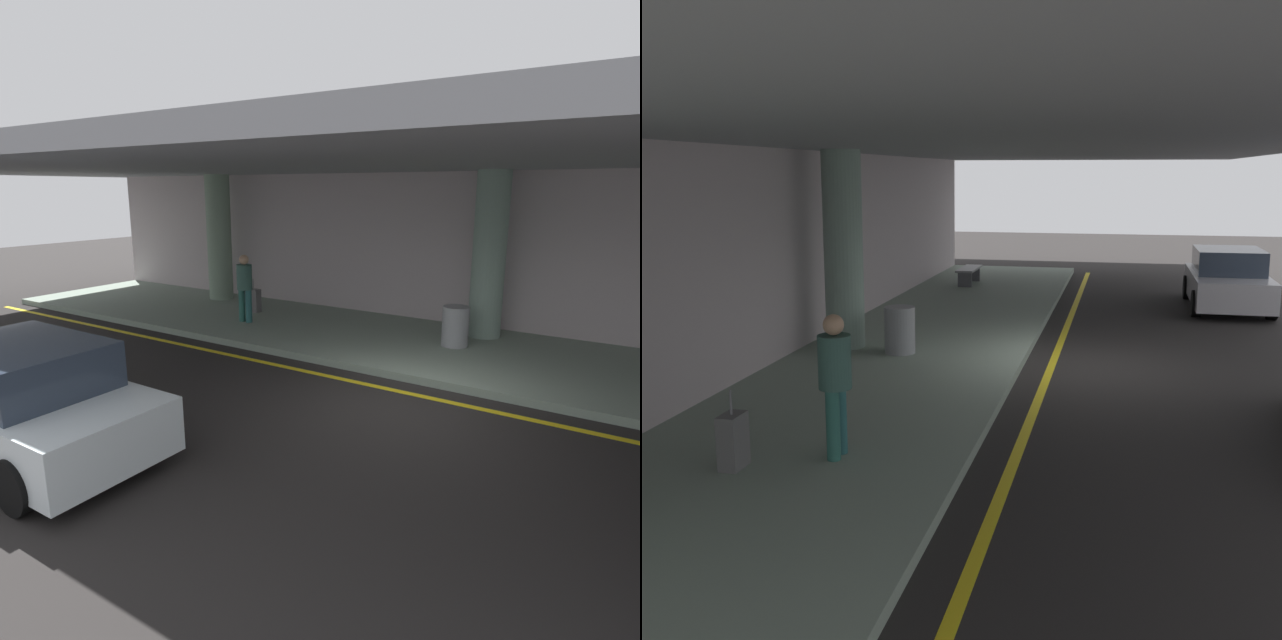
{
  "view_description": "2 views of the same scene",
  "coord_description": "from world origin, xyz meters",
  "views": [
    {
      "loc": [
        3.37,
        -7.62,
        3.4
      ],
      "look_at": [
        -2.42,
        1.32,
        0.82
      ],
      "focal_mm": 30.55,
      "sensor_mm": 36.0,
      "label": 1
    },
    {
      "loc": [
        -13.35,
        -0.67,
        3.4
      ],
      "look_at": [
        -1.1,
        1.93,
        0.97
      ],
      "focal_mm": 42.96,
      "sensor_mm": 36.0,
      "label": 2
    }
  ],
  "objects": [
    {
      "name": "ground_plane",
      "position": [
        0.0,
        0.0,
        0.0
      ],
      "size": [
        60.0,
        60.0,
        0.0
      ],
      "primitive_type": "plane",
      "color": "#262322"
    },
    {
      "name": "sidewalk",
      "position": [
        0.0,
        3.1,
        0.07
      ],
      "size": [
        26.0,
        4.2,
        0.15
      ],
      "primitive_type": "cube",
      "color": "gray",
      "rests_on": "ground"
    },
    {
      "name": "lane_stripe_yellow",
      "position": [
        0.0,
        0.52,
        0.0
      ],
      "size": [
        26.0,
        0.14,
        0.01
      ],
      "primitive_type": "cube",
      "color": "yellow",
      "rests_on": "ground"
    },
    {
      "name": "support_column_far_left",
      "position": [
        -8.0,
        4.41,
        1.97
      ],
      "size": [
        0.72,
        0.72,
        3.65
      ],
      "primitive_type": "cylinder",
      "color": "gray",
      "rests_on": "sidewalk"
    },
    {
      "name": "support_column_left_mid",
      "position": [
        0.0,
        4.41,
        1.97
      ],
      "size": [
        0.72,
        0.72,
        3.65
      ],
      "primitive_type": "cylinder",
      "color": "gray",
      "rests_on": "sidewalk"
    },
    {
      "name": "ceiling_overhang",
      "position": [
        0.0,
        2.6,
        3.95
      ],
      "size": [
        28.0,
        13.2,
        0.3
      ],
      "primitive_type": "cube",
      "color": "#929499",
      "rests_on": "support_column_far_left"
    },
    {
      "name": "terminal_back_wall",
      "position": [
        0.0,
        5.35,
        1.9
      ],
      "size": [
        26.0,
        0.3,
        3.8
      ],
      "primitive_type": "cube",
      "color": "#B9ACAE",
      "rests_on": "ground"
    },
    {
      "name": "car_white",
      "position": [
        -3.51,
        -4.16,
        0.71
      ],
      "size": [
        4.1,
        1.92,
        1.5
      ],
      "rotation": [
        0.0,
        0.0,
        3.07
      ],
      "color": "white",
      "rests_on": "ground"
    },
    {
      "name": "traveler_with_luggage",
      "position": [
        -5.41,
        2.5,
        1.11
      ],
      "size": [
        0.38,
        0.38,
        1.68
      ],
      "rotation": [
        0.0,
        0.0,
        4.04
      ],
      "color": "#2A6056",
      "rests_on": "sidewalk"
    },
    {
      "name": "suitcase_upright_primary",
      "position": [
        -5.97,
        3.5,
        0.46
      ],
      "size": [
        0.36,
        0.22,
        0.9
      ],
      "rotation": [
        0.0,
        0.0,
        -0.47
      ],
      "color": "#5F5E5F",
      "rests_on": "sidewalk"
    },
    {
      "name": "trash_bin_steel",
      "position": [
        -0.28,
        3.26,
        0.57
      ],
      "size": [
        0.56,
        0.56,
        0.85
      ],
      "primitive_type": "cylinder",
      "color": "gray",
      "rests_on": "sidewalk"
    }
  ]
}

